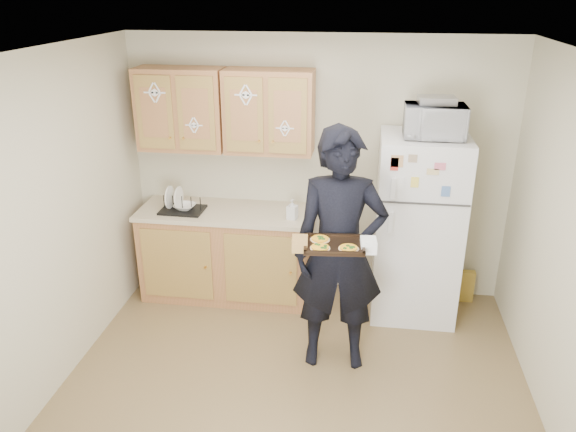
# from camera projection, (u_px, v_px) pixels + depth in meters

# --- Properties ---
(floor) EXTENTS (3.60, 3.60, 0.00)m
(floor) POSITION_uv_depth(u_px,v_px,m) (292.00, 400.00, 4.21)
(floor) COLOR brown
(floor) RESTS_ON ground
(ceiling) EXTENTS (3.60, 3.60, 0.00)m
(ceiling) POSITION_uv_depth(u_px,v_px,m) (293.00, 56.00, 3.25)
(ceiling) COLOR silver
(ceiling) RESTS_ON wall_back
(wall_back) EXTENTS (3.60, 0.04, 2.50)m
(wall_back) POSITION_uv_depth(u_px,v_px,m) (317.00, 169.00, 5.38)
(wall_back) COLOR beige
(wall_back) RESTS_ON floor
(wall_left) EXTENTS (0.04, 3.60, 2.50)m
(wall_left) POSITION_uv_depth(u_px,v_px,m) (40.00, 234.00, 3.97)
(wall_left) COLOR beige
(wall_left) RESTS_ON floor
(refrigerator) EXTENTS (0.75, 0.70, 1.70)m
(refrigerator) POSITION_uv_depth(u_px,v_px,m) (417.00, 228.00, 5.07)
(refrigerator) COLOR white
(refrigerator) RESTS_ON floor
(base_cabinet) EXTENTS (1.60, 0.60, 0.86)m
(base_cabinet) POSITION_uv_depth(u_px,v_px,m) (227.00, 255.00, 5.51)
(base_cabinet) COLOR olive
(base_cabinet) RESTS_ON floor
(countertop) EXTENTS (1.64, 0.64, 0.04)m
(countertop) POSITION_uv_depth(u_px,v_px,m) (225.00, 212.00, 5.34)
(countertop) COLOR #B7AD8C
(countertop) RESTS_ON base_cabinet
(upper_cab_left) EXTENTS (0.80, 0.33, 0.75)m
(upper_cab_left) POSITION_uv_depth(u_px,v_px,m) (181.00, 109.00, 5.15)
(upper_cab_left) COLOR olive
(upper_cab_left) RESTS_ON wall_back
(upper_cab_right) EXTENTS (0.80, 0.33, 0.75)m
(upper_cab_right) POSITION_uv_depth(u_px,v_px,m) (269.00, 112.00, 5.05)
(upper_cab_right) COLOR olive
(upper_cab_right) RESTS_ON wall_back
(cereal_box) EXTENTS (0.20, 0.07, 0.32)m
(cereal_box) POSITION_uv_depth(u_px,v_px,m) (463.00, 286.00, 5.48)
(cereal_box) COLOR gold
(cereal_box) RESTS_ON floor
(person) EXTENTS (0.76, 0.53, 1.96)m
(person) POSITION_uv_depth(u_px,v_px,m) (339.00, 252.00, 4.31)
(person) COLOR black
(person) RESTS_ON floor
(baking_tray) EXTENTS (0.45, 0.35, 0.04)m
(baking_tray) POSITION_uv_depth(u_px,v_px,m) (334.00, 246.00, 3.96)
(baking_tray) COLOR black
(baking_tray) RESTS_ON person
(pizza_front_left) EXTENTS (0.14, 0.14, 0.02)m
(pizza_front_left) POSITION_uv_depth(u_px,v_px,m) (320.00, 247.00, 3.90)
(pizza_front_left) COLOR gold
(pizza_front_left) RESTS_ON baking_tray
(pizza_front_right) EXTENTS (0.14, 0.14, 0.02)m
(pizza_front_right) POSITION_uv_depth(u_px,v_px,m) (349.00, 248.00, 3.89)
(pizza_front_right) COLOR gold
(pizza_front_right) RESTS_ON baking_tray
(pizza_back_left) EXTENTS (0.14, 0.14, 0.02)m
(pizza_back_left) POSITION_uv_depth(u_px,v_px,m) (320.00, 239.00, 4.03)
(pizza_back_left) COLOR gold
(pizza_back_left) RESTS_ON baking_tray
(microwave) EXTENTS (0.50, 0.34, 0.28)m
(microwave) POSITION_uv_depth(u_px,v_px,m) (435.00, 121.00, 4.64)
(microwave) COLOR white
(microwave) RESTS_ON refrigerator
(foil_pan) EXTENTS (0.31, 0.23, 0.06)m
(foil_pan) POSITION_uv_depth(u_px,v_px,m) (437.00, 100.00, 4.60)
(foil_pan) COLOR #B5B5BC
(foil_pan) RESTS_ON microwave
(dish_rack) EXTENTS (0.41, 0.31, 0.16)m
(dish_rack) POSITION_uv_depth(u_px,v_px,m) (182.00, 203.00, 5.28)
(dish_rack) COLOR black
(dish_rack) RESTS_ON countertop
(bowl) EXTENTS (0.22, 0.22, 0.05)m
(bowl) POSITION_uv_depth(u_px,v_px,m) (185.00, 207.00, 5.29)
(bowl) COLOR silver
(bowl) RESTS_ON dish_rack
(soap_bottle) EXTENTS (0.11, 0.11, 0.19)m
(soap_bottle) POSITION_uv_depth(u_px,v_px,m) (292.00, 209.00, 5.10)
(soap_bottle) COLOR white
(soap_bottle) RESTS_ON countertop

